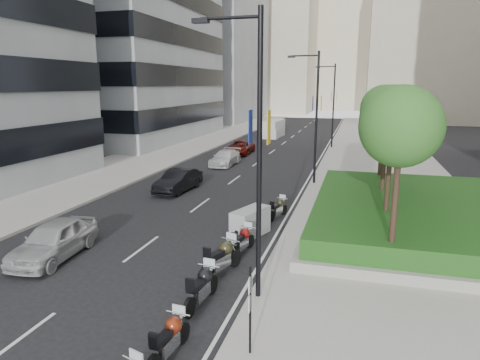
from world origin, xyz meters
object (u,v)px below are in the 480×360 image
at_px(motorcycle_1, 169,339).
at_px(motorcycle_5, 250,223).
at_px(lamp_post_1, 314,111).
at_px(motorcycle_3, 222,258).
at_px(lamp_post_2, 332,102).
at_px(car_c, 225,158).
at_px(lamp_post_0, 254,145).
at_px(parking_sign, 250,306).
at_px(motorcycle_2, 202,287).
at_px(car_a, 54,240).
at_px(motorcycle_4, 242,241).
at_px(motorcycle_6, 278,208).
at_px(delivery_van, 273,129).
at_px(car_d, 240,147).
at_px(car_b, 178,181).

bearing_deg(motorcycle_1, motorcycle_5, 7.11).
height_order(lamp_post_1, motorcycle_3, lamp_post_1).
height_order(lamp_post_2, motorcycle_5, lamp_post_2).
bearing_deg(car_c, lamp_post_0, -69.25).
bearing_deg(parking_sign, lamp_post_2, 90.99).
bearing_deg(motorcycle_2, motorcycle_3, 7.77).
bearing_deg(car_a, car_c, 84.10).
distance_m(lamp_post_1, parking_sign, 20.33).
bearing_deg(motorcycle_5, motorcycle_1, -158.57).
bearing_deg(motorcycle_4, lamp_post_2, 10.21).
bearing_deg(motorcycle_6, motorcycle_1, -165.22).
xyz_separation_m(lamp_post_0, delivery_van, (-8.12, 43.37, -4.02)).
height_order(lamp_post_1, delivery_van, lamp_post_1).
distance_m(car_d, delivery_van, 14.77).
height_order(lamp_post_0, car_d, lamp_post_0).
relative_size(lamp_post_1, delivery_van, 1.65).
height_order(lamp_post_0, motorcycle_6, lamp_post_0).
height_order(motorcycle_6, car_d, car_d).
xyz_separation_m(lamp_post_1, lamp_post_2, (0.00, 18.00, 0.00)).
bearing_deg(parking_sign, motorcycle_4, 106.93).
bearing_deg(car_a, motorcycle_3, -2.06).
relative_size(motorcycle_4, delivery_van, 0.37).
distance_m(motorcycle_6, car_d, 21.21).
height_order(motorcycle_4, motorcycle_5, motorcycle_5).
distance_m(lamp_post_1, motorcycle_3, 16.20).
height_order(car_a, delivery_van, delivery_van).
height_order(lamp_post_1, motorcycle_1, lamp_post_1).
height_order(car_b, car_d, car_b).
xyz_separation_m(lamp_post_2, motorcycle_6, (-0.85, -26.19, -4.54)).
relative_size(parking_sign, car_b, 0.58).
distance_m(motorcycle_1, delivery_van, 47.41).
xyz_separation_m(parking_sign, car_b, (-8.85, 15.69, -0.74)).
distance_m(lamp_post_1, car_d, 15.03).
distance_m(lamp_post_0, motorcycle_5, 7.39).
distance_m(motorcycle_1, car_a, 8.64).
bearing_deg(car_b, motorcycle_6, -22.88).
relative_size(motorcycle_2, motorcycle_3, 0.97).
bearing_deg(lamp_post_0, motorcycle_6, 95.48).
distance_m(car_a, car_d, 27.42).
bearing_deg(motorcycle_5, motorcycle_4, -154.87).
relative_size(motorcycle_1, motorcycle_2, 0.91).
bearing_deg(motorcycle_2, motorcycle_5, 6.44).
bearing_deg(motorcycle_6, lamp_post_2, 15.08).
xyz_separation_m(lamp_post_2, parking_sign, (0.66, -38.00, -3.61)).
bearing_deg(car_b, motorcycle_1, -62.08).
height_order(motorcycle_1, car_d, car_d).
relative_size(lamp_post_0, motorcycle_5, 3.90).
height_order(motorcycle_1, motorcycle_2, motorcycle_2).
bearing_deg(car_b, lamp_post_0, -52.20).
bearing_deg(car_b, delivery_van, 94.83).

